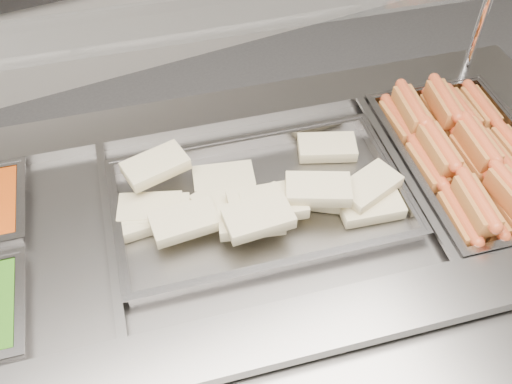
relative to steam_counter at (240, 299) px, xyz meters
name	(u,v)px	position (x,y,z in m)	size (l,w,h in m)	color
steam_counter	(240,299)	(0.00, 0.00, 0.00)	(2.23, 1.28, 1.01)	slate
sneeze_guard	(208,18)	(0.04, 0.24, 0.91)	(1.87, 0.64, 0.49)	silver
pan_hotdogs	(467,166)	(0.69, -0.12, 0.46)	(0.48, 0.67, 0.11)	gray
pan_wraps	(260,204)	(0.07, -0.01, 0.47)	(0.83, 0.57, 0.08)	gray
hotdogs_in_buns	(467,155)	(0.67, -0.12, 0.51)	(0.43, 0.62, 0.13)	#A95323
tortilla_wraps	(251,198)	(0.04, -0.02, 0.52)	(0.74, 0.45, 0.10)	tan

